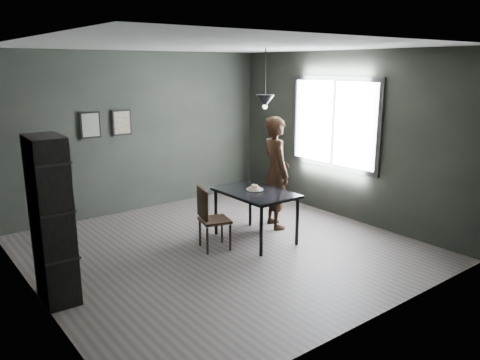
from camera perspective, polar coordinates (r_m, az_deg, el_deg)
ground at (r=6.78m, az=-2.11°, el=-8.33°), size 5.00×5.00×0.00m
back_wall at (r=8.52m, az=-12.07°, el=5.72°), size 5.00×0.10×2.80m
ceiling at (r=6.29m, az=-2.34°, el=16.03°), size 5.00×5.00×0.02m
window_assembly at (r=8.16m, az=11.31°, el=6.83°), size 0.04×1.96×1.56m
cafe_table at (r=6.91m, az=1.90°, el=-2.02°), size 0.80×1.20×0.75m
white_plate at (r=6.94m, az=1.81°, el=-1.22°), size 0.23×0.23×0.01m
donut_pile at (r=6.93m, az=1.81°, el=-0.94°), size 0.19×0.18×0.08m
woman at (r=7.45m, az=4.39°, el=0.90°), size 0.62×0.76×1.79m
wood_chair at (r=6.60m, az=-3.78°, el=-4.21°), size 0.48×0.48×0.91m
shelf_unit at (r=5.47m, az=-21.98°, el=-4.60°), size 0.38×0.63×1.85m
pendant_lamp at (r=6.90m, az=3.08°, el=9.60°), size 0.28×0.28×0.86m
framed_print_left at (r=8.12m, az=-17.79°, el=6.41°), size 0.34×0.04×0.44m
framed_print_right at (r=8.33m, az=-14.22°, el=6.81°), size 0.34×0.04×0.44m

